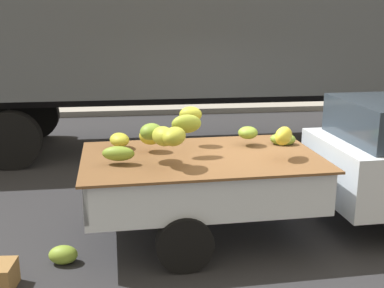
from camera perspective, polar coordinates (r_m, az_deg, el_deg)
ground at (r=6.73m, az=7.16°, el=-9.40°), size 220.00×220.00×0.00m
curb_strip at (r=14.36m, az=-0.85°, el=4.11°), size 80.00×0.80×0.16m
pickup_truck at (r=6.67m, az=18.43°, el=-2.14°), size 5.20×1.98×1.70m
semi_trailer at (r=10.27m, az=0.13°, el=13.67°), size 12.01×2.71×3.95m
fallen_banana_bunch_near_tailgate at (r=5.86m, az=-14.94°, el=-12.50°), size 0.35×0.27×0.21m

